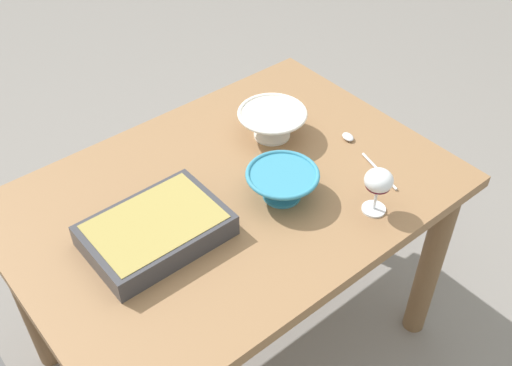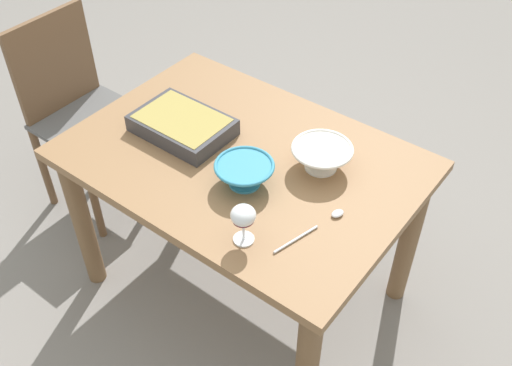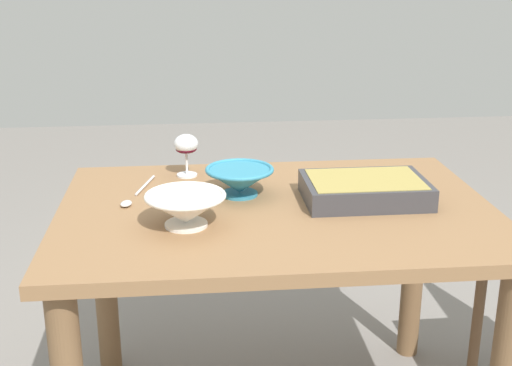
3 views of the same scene
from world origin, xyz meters
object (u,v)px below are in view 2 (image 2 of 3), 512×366
Objects in this scene: dining_table at (242,182)px; wine_glass at (243,218)px; casserole_dish at (182,124)px; chair at (78,107)px; serving_spoon at (322,223)px; small_bowl at (244,173)px; mixing_bowl at (322,156)px.

wine_glass is at bearing -50.73° from dining_table.
casserole_dish is at bearing 151.01° from wine_glass.
chair reaches higher than dining_table.
dining_table is at bearing 129.27° from wine_glass.
wine_glass is at bearing -127.86° from serving_spoon.
small_bowl is (-0.15, 0.20, -0.05)m from wine_glass.
small_bowl is (0.09, -0.10, 0.17)m from dining_table.
mixing_bowl is at bearing 54.99° from small_bowl.
mixing_bowl is (0.00, 0.42, -0.05)m from wine_glass.
chair is at bearing 173.22° from small_bowl.
wine_glass is at bearing -28.99° from casserole_dish.
casserole_dish is at bearing -3.63° from chair.
chair is 0.75m from casserole_dish.
chair reaches higher than mixing_bowl.
dining_table is 8.91× the size of wine_glass.
casserole_dish is 1.65× the size of mixing_bowl.
mixing_bowl reaches higher than dining_table.
wine_glass is (0.25, -0.30, 0.22)m from dining_table.
dining_table is 5.76× the size of mixing_bowl.
dining_table is 0.43m from serving_spoon.
small_bowl is (0.35, -0.08, 0.01)m from casserole_dish.
wine_glass reaches higher than mixing_bowl.
casserole_dish is (-0.50, 0.28, -0.06)m from wine_glass.
wine_glass is 0.25m from small_bowl.
chair is 6.75× the size of wine_glass.
small_bowl is 0.73× the size of serving_spoon.
dining_table is at bearing 5.42° from casserole_dish.
dining_table is 0.45m from wine_glass.
wine_glass is 0.42m from mixing_bowl.
serving_spoon is (0.30, -0.00, -0.04)m from small_bowl.
small_bowl reaches higher than dining_table.
serving_spoon is (0.40, -0.11, 0.13)m from dining_table.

